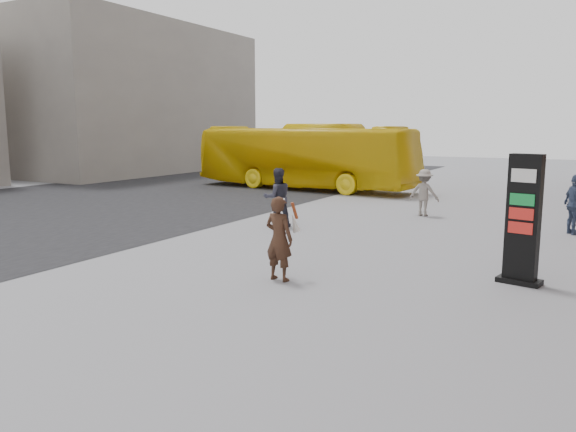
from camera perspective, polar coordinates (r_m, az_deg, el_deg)
The scene contains 9 objects.
ground at distance 11.90m, azimuth 0.66°, elevation -6.15°, with size 100.00×100.00×0.00m, color #9E9EA3.
road at distance 24.02m, azimuth -21.68°, elevation 0.95°, with size 16.00×60.00×0.01m, color black.
bg_building_far at distance 42.14m, azimuth -15.92°, elevation 11.27°, with size 10.00×18.00×10.00m, color gray.
info_pylon at distance 12.05m, azimuth 22.78°, elevation -0.36°, with size 0.90×0.58×2.60m.
woman at distance 11.43m, azimuth -0.89°, elevation -2.20°, with size 0.70×0.65×1.74m.
bus at distance 28.52m, azimuth 1.65°, elevation 6.06°, with size 2.75×11.73×3.27m, color yellow.
pedestrian_a at distance 17.60m, azimuth -1.09°, elevation 1.88°, with size 0.90×0.70×1.85m, color #2D2D39.
pedestrian_b at distance 20.35m, azimuth 13.66°, elevation 2.31°, with size 1.06×0.61×1.65m, color gray.
pedestrian_c at distance 18.34m, azimuth 27.13°, elevation 1.05°, with size 1.04×0.43×1.77m, color #3A4765.
Camera 1 is at (5.39, -10.14, 3.12)m, focal length 35.00 mm.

